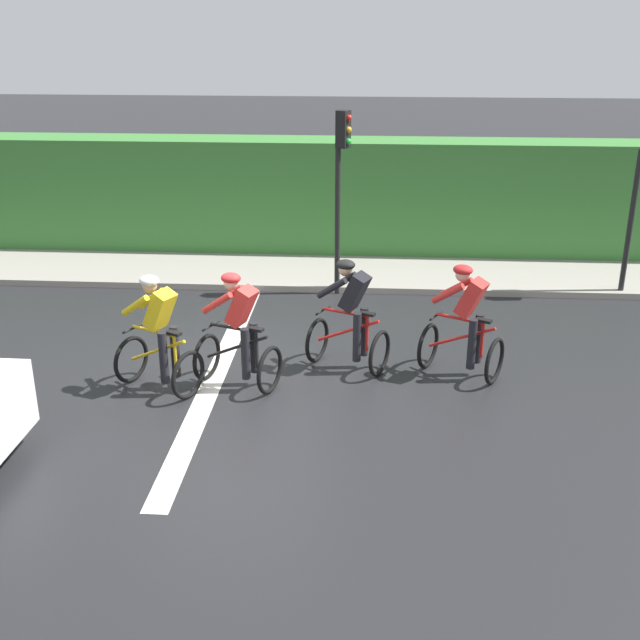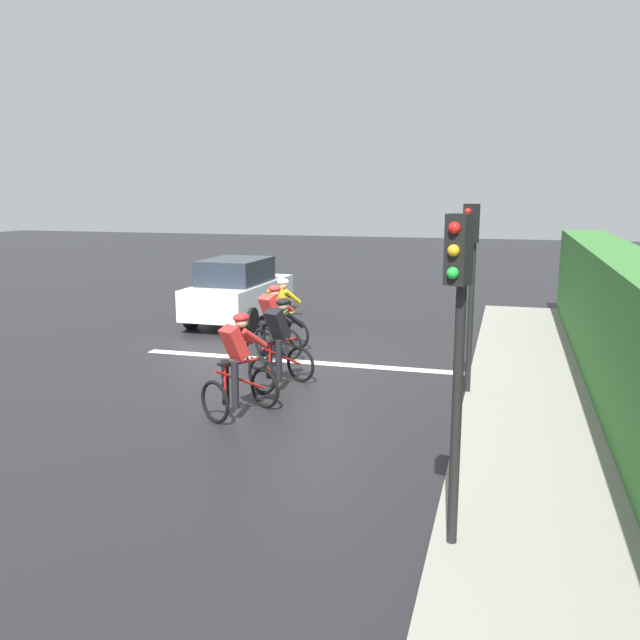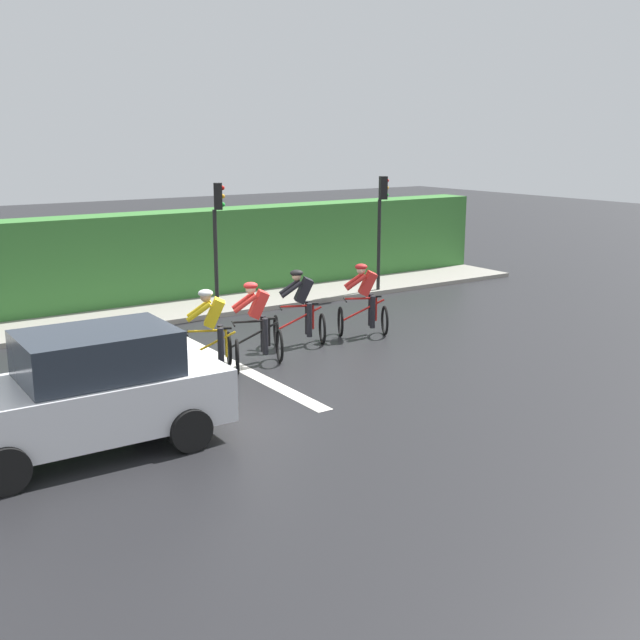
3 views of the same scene
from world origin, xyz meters
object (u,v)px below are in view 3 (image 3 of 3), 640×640
Objects in this scene: cyclist_second at (301,309)px; cyclist_mid at (256,325)px; traffic_light_near_crossing at (217,229)px; traffic_light_far_junction at (381,216)px; cyclist_fourth at (212,334)px; cyclist_lead at (365,301)px; car_white at (87,393)px.

cyclist_mid is (0.70, -1.51, 0.00)m from cyclist_second.
cyclist_mid is 4.41m from traffic_light_near_crossing.
cyclist_fourth is at bearing -59.87° from traffic_light_far_junction.
cyclist_lead is 4.18m from traffic_light_near_crossing.
car_white is at bearing -59.22° from cyclist_mid.
car_white is at bearing -67.37° from cyclist_lead.
cyclist_second is at bearing -94.79° from cyclist_lead.
cyclist_fourth is (0.75, -4.21, 0.00)m from cyclist_lead.
traffic_light_near_crossing is at bearing 163.07° from cyclist_mid.
traffic_light_far_junction is at bearing 122.87° from cyclist_mid.
traffic_light_far_junction reaches higher than cyclist_lead.
cyclist_second is 1.66m from cyclist_mid.
cyclist_mid is at bearing 100.28° from cyclist_fourth.
cyclist_fourth is 8.82m from traffic_light_far_junction.
traffic_light_far_junction is at bearing 125.11° from cyclist_second.
cyclist_second and cyclist_fourth have the same top height.
cyclist_mid is 7.83m from traffic_light_far_junction.
cyclist_fourth is (0.19, -1.07, 0.00)m from cyclist_mid.
cyclist_second is at bearing 109.04° from cyclist_fourth.
cyclist_lead is at bearing -42.59° from traffic_light_far_junction.
cyclist_fourth is at bearing -70.96° from cyclist_second.
traffic_light_near_crossing is 1.00× the size of traffic_light_far_junction.
cyclist_lead is 5.12m from traffic_light_far_junction.
cyclist_second and cyclist_mid have the same top height.
traffic_light_far_junction is (-4.18, 6.46, 1.43)m from cyclist_mid.
car_white is (2.30, -3.12, 0.08)m from cyclist_fourth.
cyclist_second is at bearing 114.73° from cyclist_mid.
traffic_light_near_crossing is at bearing -87.95° from traffic_light_far_junction.
cyclist_lead is at bearing 85.21° from cyclist_second.
traffic_light_near_crossing reaches higher than cyclist_fourth.
cyclist_mid is 4.87m from car_white.
car_white is 1.23× the size of traffic_light_far_junction.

